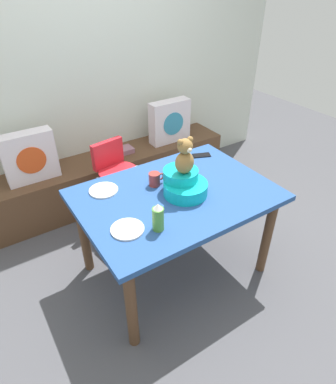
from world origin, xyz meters
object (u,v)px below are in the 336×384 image
Objects in this scene: book_stack at (123,151)px; dinner_plate_near at (127,229)px; coffee_mug at (155,179)px; pillow_floral_right at (170,122)px; cell_phone at (202,155)px; infant_seat_teal at (184,184)px; ketchup_bottle at (158,217)px; highchair at (118,174)px; dining_table at (176,204)px; dinner_plate_far at (104,190)px; pillow_floral_left at (29,157)px; teddy_bear at (185,157)px.

dinner_plate_near is (-0.64, -1.39, 0.26)m from book_stack.
pillow_floral_right is at bearing 52.05° from coffee_mug.
coffee_mug is at bearing 128.69° from cell_phone.
infant_seat_teal is 1.65× the size of dinner_plate_near.
highchair is at bearing 78.16° from ketchup_bottle.
coffee_mug is (-0.07, 0.17, 0.15)m from dining_table.
pillow_floral_right is 3.67× the size of coffee_mug.
dinner_plate_far is at bearing 144.18° from dining_table.
ketchup_bottle reaches higher than infant_seat_teal.
pillow_floral_right is 2.38× the size of ketchup_bottle.
cell_phone is at bearing 27.77° from dinner_plate_near.
pillow_floral_left is 2.20× the size of dinner_plate_far.
dinner_plate_near is at bearing -160.42° from dining_table.
coffee_mug reaches higher than cell_phone.
pillow_floral_left is at bearing 120.05° from dining_table.
dining_table is at bearing -121.62° from pillow_floral_right.
dining_table is at bearing 151.01° from teddy_bear.
coffee_mug is at bearing -88.76° from highchair.
highchair is 5.49× the size of cell_phone.
highchair is at bearing 95.91° from dining_table.
dinner_plate_near is (-1.20, -1.37, 0.07)m from pillow_floral_right.
pillow_floral_right is at bearing -2.17° from book_stack.
pillow_floral_right is at bearing 54.48° from ketchup_bottle.
book_stack is 0.97m from cell_phone.
pillow_floral_left is 1.00× the size of pillow_floral_right.
pillow_floral_left is at bearing 121.13° from teddy_bear.
teddy_bear is at bearing -119.47° from pillow_floral_right.
dinner_plate_near is at bearing 139.71° from cell_phone.
pillow_floral_left is 1.33× the size of infant_seat_teal.
ketchup_bottle is at bearing -146.47° from infant_seat_teal.
book_stack is 1.08× the size of ketchup_bottle.
dining_table is at bearing 151.52° from infant_seat_teal.
highchair is at bearing -153.16° from pillow_floral_right.
infant_seat_teal reaches higher than cell_phone.
dining_table is 11.10× the size of coffee_mug.
dinner_plate_near is (-0.38, -0.95, 0.22)m from highchair.
ketchup_bottle is 0.56m from dinner_plate_far.
pillow_floral_right is at bearing 26.84° from highchair.
dinner_plate_far is at bearing -72.35° from pillow_floral_left.
cell_phone is (0.55, 0.17, -0.04)m from coffee_mug.
highchair is at bearing 91.24° from coffee_mug.
coffee_mug reaches higher than dinner_plate_near.
infant_seat_teal is (-0.69, -1.23, 0.13)m from pillow_floral_right.
pillow_floral_left reaches higher than cell_phone.
teddy_bear is (0.05, -0.03, 0.38)m from dining_table.
pillow_floral_left reaches higher than coffee_mug.
ketchup_bottle reaches higher than pillow_floral_right.
dining_table is 6.66× the size of dinner_plate_far.
teddy_bear is at bearing -96.42° from book_stack.
book_stack is 1.25m from dining_table.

